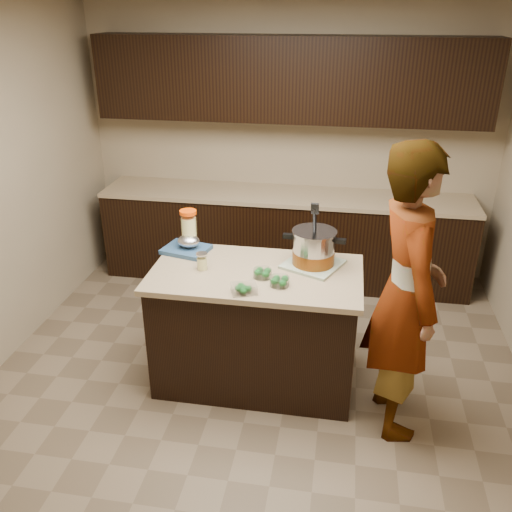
{
  "coord_description": "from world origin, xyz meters",
  "views": [
    {
      "loc": [
        0.56,
        -3.29,
        2.59
      ],
      "look_at": [
        0.0,
        0.0,
        1.02
      ],
      "focal_mm": 38.0,
      "sensor_mm": 36.0,
      "label": 1
    }
  ],
  "objects_px": {
    "lemonade_pitcher": "(189,231)",
    "person": "(406,295)",
    "stock_pot": "(314,250)",
    "island": "(256,327)"
  },
  "relations": [
    {
      "from": "stock_pot",
      "to": "island",
      "type": "bearing_deg",
      "value": -152.63
    },
    {
      "from": "stock_pot",
      "to": "person",
      "type": "bearing_deg",
      "value": -31.77
    },
    {
      "from": "lemonade_pitcher",
      "to": "person",
      "type": "height_order",
      "value": "person"
    },
    {
      "from": "lemonade_pitcher",
      "to": "person",
      "type": "distance_m",
      "value": 1.64
    },
    {
      "from": "island",
      "to": "stock_pot",
      "type": "xyz_separation_m",
      "value": [
        0.38,
        0.16,
        0.57
      ]
    },
    {
      "from": "island",
      "to": "lemonade_pitcher",
      "type": "bearing_deg",
      "value": 152.12
    },
    {
      "from": "island",
      "to": "stock_pot",
      "type": "height_order",
      "value": "stock_pot"
    },
    {
      "from": "lemonade_pitcher",
      "to": "person",
      "type": "relative_size",
      "value": 0.16
    },
    {
      "from": "stock_pot",
      "to": "person",
      "type": "distance_m",
      "value": 0.74
    },
    {
      "from": "island",
      "to": "lemonade_pitcher",
      "type": "distance_m",
      "value": 0.86
    }
  ]
}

